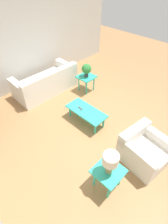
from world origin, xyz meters
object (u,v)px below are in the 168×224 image
object	(u,v)px
armchair	(143,150)
sofa	(46,83)
side_table_lamp	(108,173)
table_lamp	(110,161)
side_table_plant	(86,78)
coffee_table	(86,112)
potted_plant	(86,69)

from	to	relation	value
armchair	sofa	bearing A→B (deg)	95.92
side_table_lamp	table_lamp	size ratio (longest dim) A/B	1.12
armchair	side_table_plant	world-z (taller)	armchair
sofa	coffee_table	xyz separation A→B (m)	(-1.93, 0.12, 0.03)
side_table_plant	table_lamp	world-z (taller)	table_lamp
coffee_table	side_table_plant	distance (m)	1.52
sofa	armchair	world-z (taller)	sofa
armchair	side_table_lamp	world-z (taller)	armchair
sofa	side_table_plant	bearing A→B (deg)	138.73
side_table_plant	potted_plant	size ratio (longest dim) A/B	1.26
sofa	side_table_lamp	world-z (taller)	sofa
potted_plant	side_table_plant	bearing A→B (deg)	143.13
side_table_lamp	side_table_plant	bearing A→B (deg)	-39.38
sofa	table_lamp	world-z (taller)	table_lamp
side_table_lamp	potted_plant	bearing A→B (deg)	-39.38
coffee_table	sofa	bearing A→B (deg)	-3.51
sofa	potted_plant	world-z (taller)	potted_plant
side_table_plant	sofa	bearing A→B (deg)	47.75
side_table_lamp	sofa	bearing A→B (deg)	-18.27
coffee_table	side_table_lamp	world-z (taller)	side_table_lamp
potted_plant	armchair	bearing A→B (deg)	158.45
armchair	table_lamp	xyz separation A→B (m)	(0.17, 1.03, 0.55)
coffee_table	potted_plant	distance (m)	1.58
side_table_plant	table_lamp	bearing A→B (deg)	140.62
sofa	side_table_lamp	distance (m)	3.66
armchair	side_table_plant	distance (m)	2.97
side_table_lamp	table_lamp	bearing A→B (deg)	135.00
coffee_table	side_table_plant	bearing A→B (deg)	-46.44
armchair	table_lamp	bearing A→B (deg)	178.15
armchair	coffee_table	world-z (taller)	armchair
sofa	table_lamp	bearing A→B (deg)	72.71
sofa	side_table_lamp	bearing A→B (deg)	72.71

